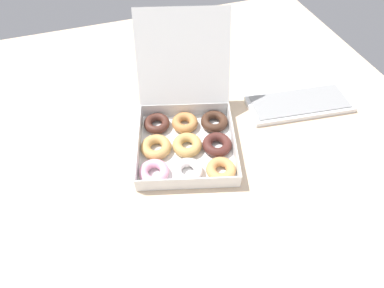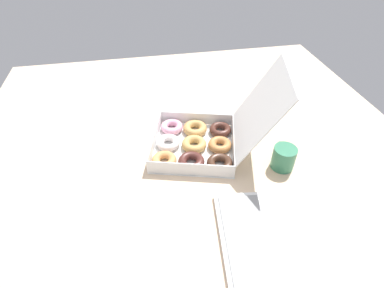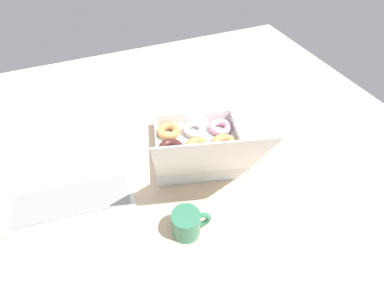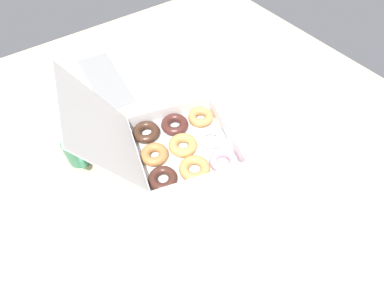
% 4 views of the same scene
% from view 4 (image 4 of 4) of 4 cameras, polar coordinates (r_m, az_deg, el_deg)
% --- Properties ---
extents(ground_plane, '(1.80, 1.80, 0.02)m').
position_cam_4_polar(ground_plane, '(1.04, -1.70, -1.21)').
color(ground_plane, beige).
extents(donut_box, '(0.43, 0.53, 0.34)m').
position_cam_4_polar(donut_box, '(1.00, -3.08, -0.01)').
color(donut_box, white).
rests_on(donut_box, ground_plane).
extents(keyboard, '(0.40, 0.20, 0.02)m').
position_cam_4_polar(keyboard, '(1.31, -16.12, 11.34)').
color(keyboard, white).
rests_on(keyboard, ground_plane).
extents(coffee_mug, '(0.12, 0.08, 0.09)m').
position_cam_4_polar(coffee_mug, '(1.04, -20.84, -1.25)').
color(coffee_mug, '#357D5B').
rests_on(coffee_mug, ground_plane).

